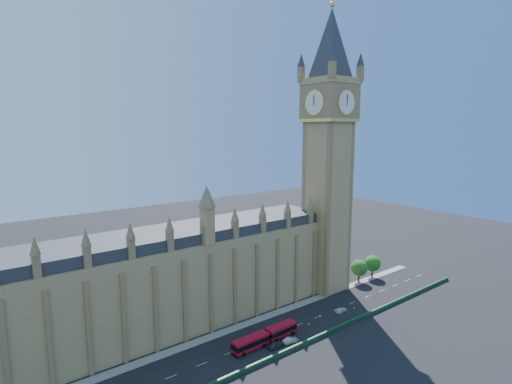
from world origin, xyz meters
TOP-DOWN VIEW (x-y plane):
  - ground at (0.00, 0.00)m, footprint 400.00×400.00m
  - palace_westminster at (-25.00, 22.00)m, footprint 120.00×20.00m
  - elizabeth_tower at (38.00, 13.99)m, footprint 20.59×20.59m
  - bridge_parapet at (0.00, -9.00)m, footprint 160.00×0.60m
  - kerb_north at (0.00, 9.50)m, footprint 160.00×3.00m
  - tree_east_near at (52.22, 10.08)m, footprint 6.00×6.00m
  - tree_east_far at (60.22, 10.08)m, footprint 6.00×6.00m
  - red_bus at (-2.02, -2.02)m, footprint 20.13×3.42m
  - car_grey at (-1.21, -5.20)m, footprint 4.48×1.88m
  - car_silver at (3.49, -5.81)m, footprint 4.48×2.09m
  - car_white at (27.96, -2.06)m, footprint 4.43×1.88m
  - cone_a at (14.00, -2.06)m, footprint 0.64×0.64m
  - cone_b at (32.77, -3.17)m, footprint 0.56×0.56m
  - cone_c at (27.07, -3.09)m, footprint 0.42×0.42m
  - cone_d at (20.13, -0.62)m, footprint 0.50×0.50m

SIDE VIEW (x-z plane):
  - ground at x=0.00m, z-range 0.00..0.00m
  - kerb_north at x=0.00m, z-range 0.00..0.16m
  - cone_c at x=27.07m, z-range 0.00..0.64m
  - cone_b at x=32.77m, z-range 0.00..0.70m
  - cone_d at x=20.13m, z-range -0.01..0.75m
  - cone_a at x=14.00m, z-range -0.01..0.76m
  - bridge_parapet at x=0.00m, z-range 0.00..1.20m
  - car_white at x=27.96m, z-range 0.00..1.27m
  - car_silver at x=3.49m, z-range 0.00..1.42m
  - car_grey at x=-1.21m, z-range 0.00..1.51m
  - red_bus at x=-2.02m, z-range 0.09..3.51m
  - tree_east_near at x=52.22m, z-range 1.39..9.89m
  - tree_east_far at x=60.22m, z-range 1.39..9.89m
  - palace_westminster at x=-25.00m, z-range -0.14..27.86m
  - elizabeth_tower at x=38.00m, z-range 2.06..107.06m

